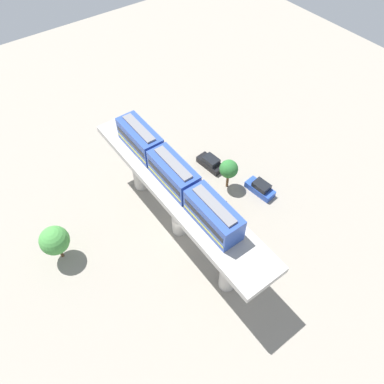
{
  "coord_description": "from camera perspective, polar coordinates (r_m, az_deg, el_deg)",
  "views": [
    {
      "loc": [
        14.42,
        22.12,
        39.88
      ],
      "look_at": [
        -2.5,
        -0.72,
        5.25
      ],
      "focal_mm": 34.43,
      "sensor_mm": 36.0,
      "label": 1
    }
  ],
  "objects": [
    {
      "name": "parked_car_orange",
      "position": [
        48.57,
        4.95,
        -3.35
      ],
      "size": [
        2.67,
        4.49,
        1.76
      ],
      "rotation": [
        0.0,
        0.0,
        -0.22
      ],
      "color": "orange",
      "rests_on": "ground"
    },
    {
      "name": "ground_plane",
      "position": [
        47.82,
        -1.9,
        -5.92
      ],
      "size": [
        120.0,
        120.0,
        0.0
      ],
      "primitive_type": "plane",
      "color": "gray"
    },
    {
      "name": "parked_car_blue",
      "position": [
        51.94,
        10.53,
        0.58
      ],
      "size": [
        2.29,
        4.38,
        1.76
      ],
      "rotation": [
        0.0,
        0.0,
        0.12
      ],
      "color": "#284CB7",
      "rests_on": "ground"
    },
    {
      "name": "parked_car_black",
      "position": [
        54.41,
        2.87,
        4.54
      ],
      "size": [
        2.22,
        4.36,
        1.76
      ],
      "rotation": [
        0.0,
        0.0,
        0.1
      ],
      "color": "black",
      "rests_on": "ground"
    },
    {
      "name": "tree_mid_lot",
      "position": [
        49.94,
        5.71,
        3.54
      ],
      "size": [
        2.55,
        2.55,
        4.82
      ],
      "color": "brown",
      "rests_on": "ground"
    },
    {
      "name": "viaduct",
      "position": [
        42.54,
        -2.13,
        -1.07
      ],
      "size": [
        5.2,
        28.85,
        8.75
      ],
      "color": "#B7B2AA",
      "rests_on": "ground"
    },
    {
      "name": "train",
      "position": [
        40.07,
        -2.88,
        2.92
      ],
      "size": [
        2.64,
        20.5,
        3.24
      ],
      "color": "#2D4CA5",
      "rests_on": "viaduct"
    },
    {
      "name": "tree_near_viaduct",
      "position": [
        45.61,
        -20.53,
        -7.06
      ],
      "size": [
        3.46,
        3.46,
        5.3
      ],
      "color": "brown",
      "rests_on": "ground"
    }
  ]
}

